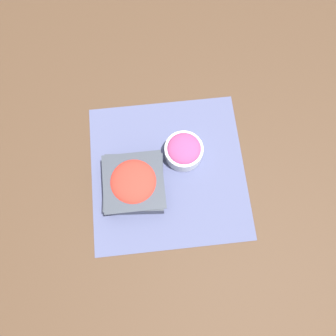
# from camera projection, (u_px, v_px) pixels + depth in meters

# --- Properties ---
(ground_plane) EXTENTS (3.00, 3.00, 0.00)m
(ground_plane) POSITION_uv_depth(u_px,v_px,m) (168.00, 171.00, 0.99)
(ground_plane) COLOR #422D1E
(placemat) EXTENTS (0.46, 0.46, 0.00)m
(placemat) POSITION_uv_depth(u_px,v_px,m) (168.00, 171.00, 0.98)
(placemat) COLOR #474C70
(placemat) RESTS_ON ground_plane
(tomato_bowl) EXTENTS (0.18, 0.18, 0.07)m
(tomato_bowl) POSITION_uv_depth(u_px,v_px,m) (134.00, 183.00, 0.93)
(tomato_bowl) COLOR #333842
(tomato_bowl) RESTS_ON placemat
(onion_bowl) EXTENTS (0.11, 0.11, 0.07)m
(onion_bowl) POSITION_uv_depth(u_px,v_px,m) (184.00, 150.00, 0.96)
(onion_bowl) COLOR silver
(onion_bowl) RESTS_ON placemat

